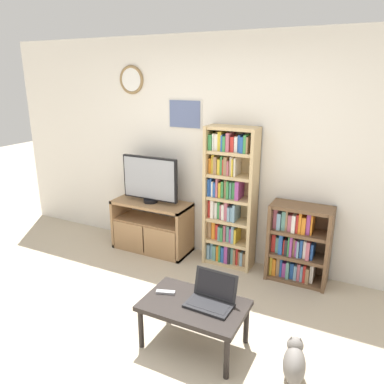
# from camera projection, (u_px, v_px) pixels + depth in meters

# --- Properties ---
(ground_plane) EXTENTS (18.00, 18.00, 0.00)m
(ground_plane) POSITION_uv_depth(u_px,v_px,m) (121.00, 359.00, 2.96)
(ground_plane) COLOR #BCAD93
(wall_back) EXTENTS (6.22, 0.09, 2.60)m
(wall_back) POSITION_uv_depth(u_px,v_px,m) (223.00, 152.00, 4.33)
(wall_back) COLOR silver
(wall_back) RESTS_ON ground_plane
(tv_stand) EXTENTS (0.99, 0.43, 0.64)m
(tv_stand) POSITION_uv_depth(u_px,v_px,m) (151.00, 226.00, 4.74)
(tv_stand) COLOR #9E754C
(tv_stand) RESTS_ON ground_plane
(television) EXTENTS (0.75, 0.18, 0.58)m
(television) POSITION_uv_depth(u_px,v_px,m) (150.00, 180.00, 4.57)
(television) COLOR black
(television) RESTS_ON tv_stand
(bookshelf_tall) EXTENTS (0.58, 0.27, 1.63)m
(bookshelf_tall) POSITION_uv_depth(u_px,v_px,m) (229.00, 199.00, 4.27)
(bookshelf_tall) COLOR tan
(bookshelf_tall) RESTS_ON ground_plane
(bookshelf_short) EXTENTS (0.64, 0.32, 0.86)m
(bookshelf_short) POSITION_uv_depth(u_px,v_px,m) (296.00, 244.00, 4.03)
(bookshelf_short) COLOR brown
(bookshelf_short) RESTS_ON ground_plane
(coffee_table) EXTENTS (0.84, 0.52, 0.39)m
(coffee_table) POSITION_uv_depth(u_px,v_px,m) (194.00, 308.00, 3.03)
(coffee_table) COLOR black
(coffee_table) RESTS_ON ground_plane
(laptop) EXTENTS (0.38, 0.28, 0.25)m
(laptop) POSITION_uv_depth(u_px,v_px,m) (212.00, 296.00, 3.00)
(laptop) COLOR #232326
(laptop) RESTS_ON coffee_table
(remote_near_laptop) EXTENTS (0.17, 0.09, 0.02)m
(remote_near_laptop) POSITION_uv_depth(u_px,v_px,m) (166.00, 292.00, 3.15)
(remote_near_laptop) COLOR #99999E
(remote_near_laptop) RESTS_ON coffee_table
(cat) EXTENTS (0.27, 0.44, 0.32)m
(cat) POSITION_uv_depth(u_px,v_px,m) (294.00, 362.00, 2.73)
(cat) COLOR slate
(cat) RESTS_ON ground_plane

